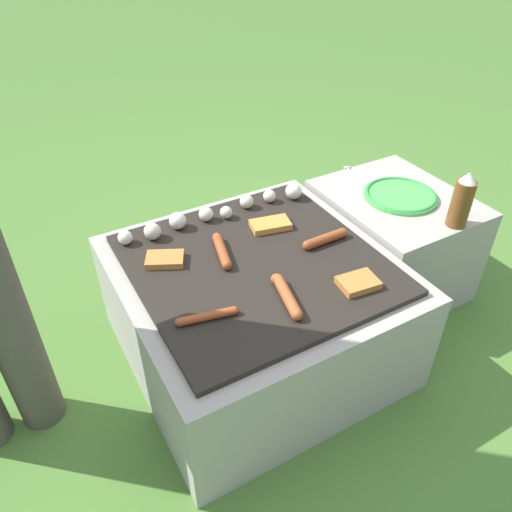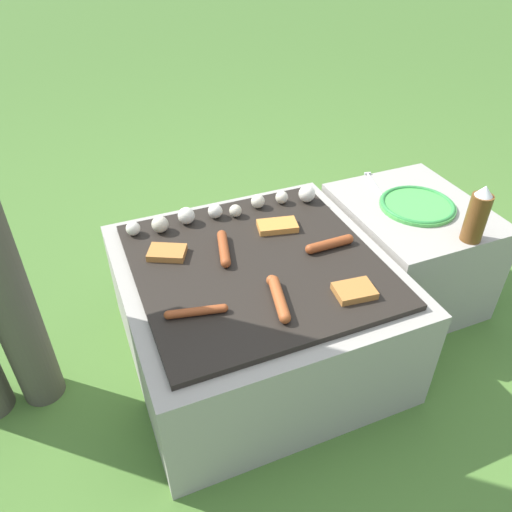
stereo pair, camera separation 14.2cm
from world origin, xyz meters
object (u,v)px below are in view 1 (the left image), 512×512
(sausage_front_center, at_px, (287,296))
(plate_colorful, at_px, (400,195))
(condiment_bottle, at_px, (462,201))
(fork_utensil, at_px, (354,176))

(sausage_front_center, distance_m, plate_colorful, 0.67)
(condiment_bottle, bearing_deg, fork_utensil, 100.35)
(sausage_front_center, relative_size, fork_utensil, 1.06)
(plate_colorful, relative_size, fork_utensil, 1.53)
(fork_utensil, bearing_deg, plate_colorful, -77.99)
(plate_colorful, bearing_deg, fork_utensil, 102.01)
(plate_colorful, bearing_deg, sausage_front_center, -157.93)
(plate_colorful, xyz_separation_m, condiment_bottle, (0.03, -0.22, 0.08))
(condiment_bottle, bearing_deg, sausage_front_center, -176.73)
(condiment_bottle, height_order, fork_utensil, condiment_bottle)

